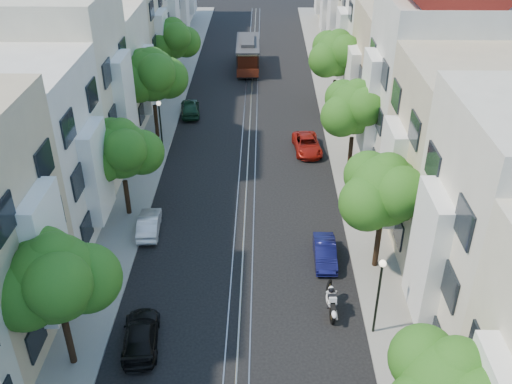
{
  "coord_description": "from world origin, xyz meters",
  "views": [
    {
      "loc": [
        1.07,
        -15.59,
        19.45
      ],
      "look_at": [
        0.7,
        13.13,
        2.2
      ],
      "focal_mm": 40.0,
      "sensor_mm": 36.0,
      "label": 1
    }
  ],
  "objects_px": {
    "tree_w_a": "(56,280)",
    "lamp_east": "(379,286)",
    "sportbike_rider": "(331,300)",
    "parked_car_w_near": "(141,335)",
    "tree_e_b": "(386,192)",
    "lamp_west": "(160,120)",
    "parked_car_e_far": "(307,144)",
    "tree_e_d": "(338,55)",
    "tree_e_c": "(355,109)",
    "parked_car_w_mid": "(149,224)",
    "cable_car": "(248,53)",
    "tree_w_b": "(122,151)",
    "tree_w_c": "(153,76)",
    "parked_car_e_mid": "(325,252)",
    "tree_w_d": "(173,40)",
    "parked_car_w_far": "(190,107)"
  },
  "relations": [
    {
      "from": "tree_w_c",
      "to": "tree_e_b",
      "type": "bearing_deg",
      "value": -48.01
    },
    {
      "from": "cable_car",
      "to": "parked_car_e_mid",
      "type": "height_order",
      "value": "cable_car"
    },
    {
      "from": "tree_w_a",
      "to": "lamp_west",
      "type": "bearing_deg",
      "value": 87.6
    },
    {
      "from": "parked_car_w_near",
      "to": "parked_car_e_far",
      "type": "bearing_deg",
      "value": -120.54
    },
    {
      "from": "cable_car",
      "to": "tree_e_d",
      "type": "bearing_deg",
      "value": -54.84
    },
    {
      "from": "tree_e_c",
      "to": "lamp_west",
      "type": "relative_size",
      "value": 1.57
    },
    {
      "from": "cable_car",
      "to": "parked_car_w_mid",
      "type": "xyz_separation_m",
      "value": [
        -5.1,
        -29.45,
        -1.12
      ]
    },
    {
      "from": "sportbike_rider",
      "to": "parked_car_w_near",
      "type": "bearing_deg",
      "value": -168.45
    },
    {
      "from": "tree_e_d",
      "to": "tree_w_c",
      "type": "distance_m",
      "value": 15.6
    },
    {
      "from": "tree_e_b",
      "to": "parked_car_e_far",
      "type": "distance_m",
      "value": 14.74
    },
    {
      "from": "tree_w_d",
      "to": "cable_car",
      "type": "distance_m",
      "value": 9.17
    },
    {
      "from": "tree_w_a",
      "to": "lamp_east",
      "type": "bearing_deg",
      "value": 8.57
    },
    {
      "from": "lamp_east",
      "to": "lamp_west",
      "type": "xyz_separation_m",
      "value": [
        -12.6,
        18.0,
        0.0
      ]
    },
    {
      "from": "tree_e_b",
      "to": "parked_car_w_far",
      "type": "bearing_deg",
      "value": 120.96
    },
    {
      "from": "tree_e_b",
      "to": "tree_e_c",
      "type": "relative_size",
      "value": 1.03
    },
    {
      "from": "tree_e_b",
      "to": "tree_e_d",
      "type": "distance_m",
      "value": 22.0
    },
    {
      "from": "tree_w_b",
      "to": "tree_w_c",
      "type": "bearing_deg",
      "value": 90.0
    },
    {
      "from": "parked_car_w_far",
      "to": "tree_e_c",
      "type": "bearing_deg",
      "value": 134.79
    },
    {
      "from": "sportbike_rider",
      "to": "cable_car",
      "type": "distance_m",
      "value": 36.58
    },
    {
      "from": "tree_e_b",
      "to": "tree_w_c",
      "type": "distance_m",
      "value": 21.53
    },
    {
      "from": "parked_car_w_far",
      "to": "parked_car_w_mid",
      "type": "bearing_deg",
      "value": 81.2
    },
    {
      "from": "tree_w_c",
      "to": "tree_w_a",
      "type": "bearing_deg",
      "value": -90.0
    },
    {
      "from": "tree_w_b",
      "to": "lamp_west",
      "type": "distance_m",
      "value": 8.22
    },
    {
      "from": "lamp_east",
      "to": "lamp_west",
      "type": "relative_size",
      "value": 1.0
    },
    {
      "from": "tree_e_b",
      "to": "tree_w_d",
      "type": "bearing_deg",
      "value": 118.07
    },
    {
      "from": "parked_car_w_near",
      "to": "parked_car_w_mid",
      "type": "relative_size",
      "value": 1.14
    },
    {
      "from": "tree_w_c",
      "to": "sportbike_rider",
      "type": "distance_m",
      "value": 23.17
    },
    {
      "from": "parked_car_e_far",
      "to": "parked_car_w_mid",
      "type": "bearing_deg",
      "value": -138.12
    },
    {
      "from": "lamp_east",
      "to": "parked_car_w_far",
      "type": "distance_m",
      "value": 28.16
    },
    {
      "from": "tree_e_d",
      "to": "parked_car_w_near",
      "type": "xyz_separation_m",
      "value": [
        -11.67,
        -27.82,
        -4.31
      ]
    },
    {
      "from": "parked_car_e_mid",
      "to": "parked_car_w_far",
      "type": "height_order",
      "value": "parked_car_w_far"
    },
    {
      "from": "tree_e_b",
      "to": "tree_w_a",
      "type": "height_order",
      "value": "same"
    },
    {
      "from": "sportbike_rider",
      "to": "parked_car_e_mid",
      "type": "height_order",
      "value": "sportbike_rider"
    },
    {
      "from": "lamp_east",
      "to": "tree_e_c",
      "type": "bearing_deg",
      "value": 86.56
    },
    {
      "from": "tree_w_b",
      "to": "cable_car",
      "type": "relative_size",
      "value": 0.84
    },
    {
      "from": "parked_car_w_mid",
      "to": "tree_w_c",
      "type": "bearing_deg",
      "value": -87.3
    },
    {
      "from": "tree_w_a",
      "to": "tree_w_c",
      "type": "bearing_deg",
      "value": 90.0
    },
    {
      "from": "tree_w_b",
      "to": "lamp_west",
      "type": "bearing_deg",
      "value": 84.03
    },
    {
      "from": "tree_e_d",
      "to": "parked_car_w_near",
      "type": "bearing_deg",
      "value": -112.75
    },
    {
      "from": "tree_w_d",
      "to": "tree_w_c",
      "type": "bearing_deg",
      "value": -90.0
    },
    {
      "from": "tree_e_d",
      "to": "parked_car_e_far",
      "type": "xyz_separation_m",
      "value": [
        -2.86,
        -8.16,
        -4.3
      ]
    },
    {
      "from": "tree_e_b",
      "to": "tree_w_c",
      "type": "relative_size",
      "value": 0.94
    },
    {
      "from": "tree_w_b",
      "to": "parked_car_e_mid",
      "type": "relative_size",
      "value": 1.89
    },
    {
      "from": "tree_w_a",
      "to": "tree_w_c",
      "type": "height_order",
      "value": "tree_w_c"
    },
    {
      "from": "sportbike_rider",
      "to": "parked_car_e_far",
      "type": "height_order",
      "value": "sportbike_rider"
    },
    {
      "from": "parked_car_e_mid",
      "to": "lamp_east",
      "type": "bearing_deg",
      "value": -71.56
    },
    {
      "from": "tree_e_d",
      "to": "tree_e_c",
      "type": "bearing_deg",
      "value": -90.0
    },
    {
      "from": "tree_e_d",
      "to": "sportbike_rider",
      "type": "relative_size",
      "value": 3.07
    },
    {
      "from": "tree_e_b",
      "to": "lamp_west",
      "type": "relative_size",
      "value": 1.61
    },
    {
      "from": "tree_e_c",
      "to": "parked_car_w_far",
      "type": "height_order",
      "value": "tree_e_c"
    }
  ]
}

